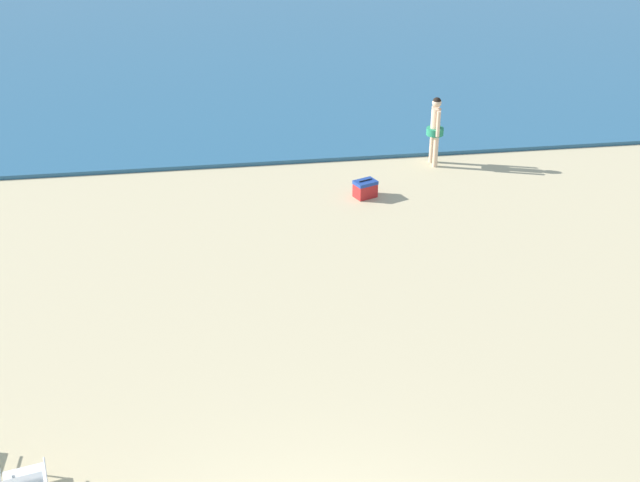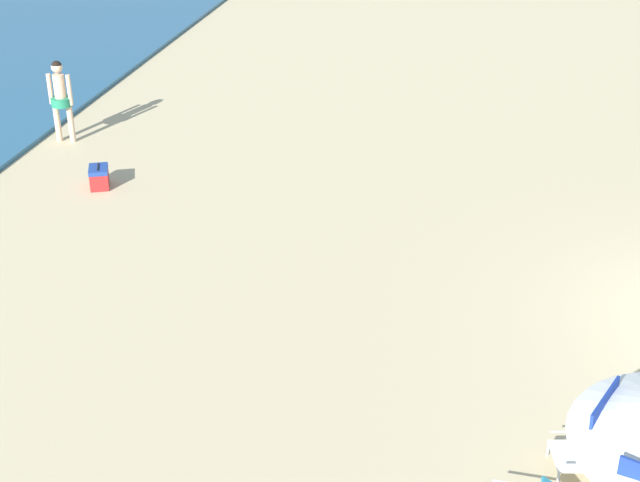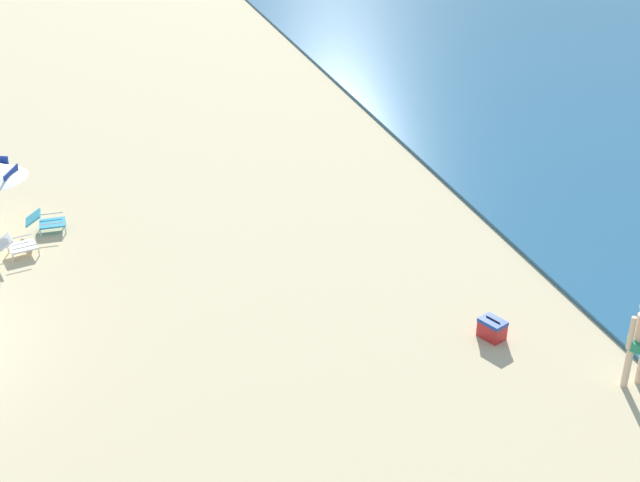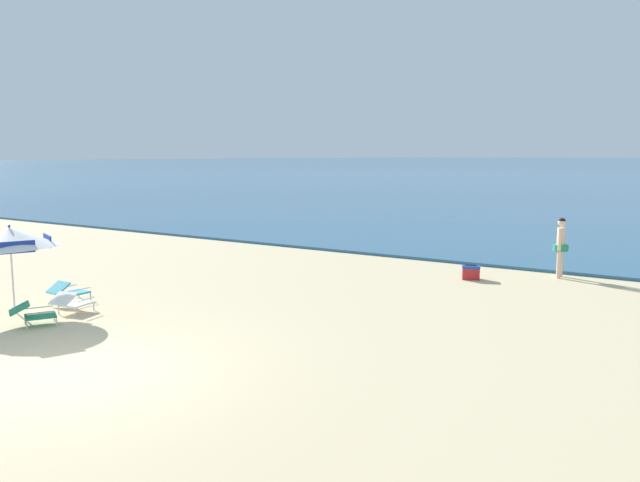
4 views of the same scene
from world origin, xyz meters
The scene contains 2 objects.
person_standing_near_shore centered at (4.86, 12.92, 1.01)m, with size 0.43×0.52×1.75m.
cooler_box centered at (2.79, 11.23, 0.20)m, with size 0.59×0.51×0.43m.
Camera 1 is at (-0.79, -5.96, 8.05)m, focal length 46.79 mm.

